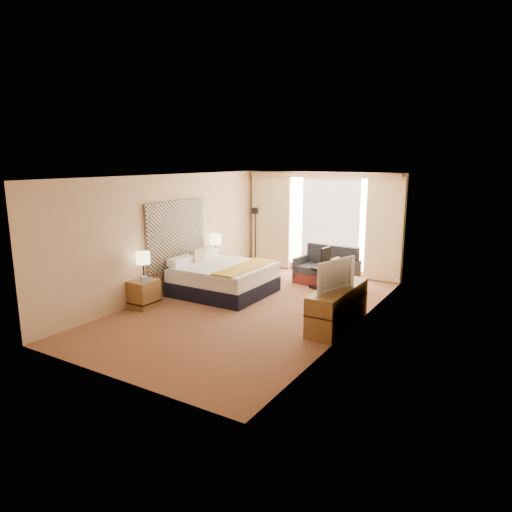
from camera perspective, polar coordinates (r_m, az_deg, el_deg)
The scene contains 21 objects.
floor at distance 9.17m, azimuth -0.66°, elevation -6.50°, with size 4.20×7.00×0.02m, color #592419.
ceiling at distance 8.71m, azimuth -0.70°, elevation 9.95°, with size 4.20×7.00×0.02m, color white.
wall_back at distance 11.93m, azimuth 8.26°, elevation 4.11°, with size 4.20×0.02×2.60m, color tan.
wall_front at distance 6.23m, azimuth -17.97°, elevation -3.59°, with size 4.20×0.02×2.60m, color tan.
wall_left at distance 10.10m, azimuth -10.86°, elevation 2.60°, with size 0.02×7.00×2.60m, color tan.
wall_right at distance 7.96m, azimuth 12.26°, elevation 0.04°, with size 0.02×7.00×2.60m, color tan.
headboard at distance 10.22m, azimuth -9.94°, elevation 2.64°, with size 0.06×1.85×1.50m, color black.
nightstand_left at distance 9.43m, azimuth -13.84°, elevation -4.59°, with size 0.45×0.52×0.55m, color olive.
nightstand_right at distance 11.26m, azimuth -4.85°, elevation -1.58°, with size 0.45×0.52×0.55m, color olive.
media_dresser at distance 8.29m, azimuth 10.20°, elevation -6.19°, with size 0.50×1.80×0.70m, color olive.
window at distance 11.80m, azimuth 9.32°, elevation 4.09°, with size 2.30×0.02×2.30m, color silver.
curtains at distance 11.81m, azimuth 8.04°, elevation 4.57°, with size 4.12×0.19×2.56m.
bed at distance 10.07m, azimuth -4.16°, elevation -2.79°, with size 1.94×1.77×0.94m.
loveseat at distance 10.97m, azimuth 8.89°, elevation -1.94°, with size 1.48×0.87×0.89m.
floor_lamp at distance 12.63m, azimuth -0.09°, elevation 3.93°, with size 0.20×0.20×1.61m.
desk_chair at distance 10.58m, azimuth 8.12°, elevation -1.70°, with size 0.47×0.47×0.96m.
lamp_left at distance 9.25m, azimuth -13.94°, elevation -0.31°, with size 0.27×0.27×0.57m.
lamp_right at distance 11.05m, azimuth -5.10°, elevation 2.03°, with size 0.28×0.28×0.59m.
tissue_box at distance 9.25m, azimuth -13.79°, elevation -2.81°, with size 0.11×0.11×0.10m, color #8BACD7.
telephone at distance 11.26m, azimuth -4.47°, elevation 0.04°, with size 0.18×0.14×0.07m, color black.
television at distance 7.94m, azimuth 9.45°, elevation -2.27°, with size 0.96×0.13×0.56m, color black.
Camera 1 is at (4.60, -7.38, 2.91)m, focal length 32.00 mm.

